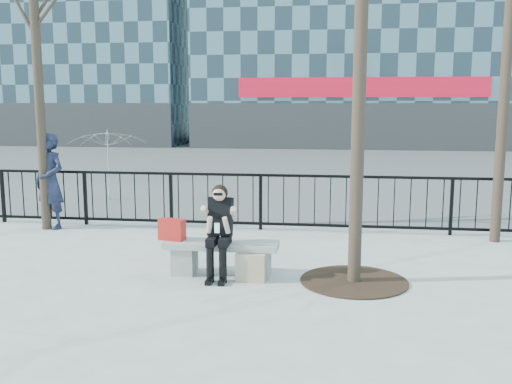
# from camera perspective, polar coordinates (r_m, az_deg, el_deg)

# --- Properties ---
(ground) EXTENTS (120.00, 120.00, 0.00)m
(ground) POSITION_cam_1_polar(r_m,az_deg,el_deg) (8.41, -3.46, -8.23)
(ground) COLOR gray
(ground) RESTS_ON ground
(street_surface) EXTENTS (60.00, 23.00, 0.01)m
(street_surface) POSITION_cam_1_polar(r_m,az_deg,el_deg) (23.06, 3.66, 2.84)
(street_surface) COLOR #474747
(street_surface) RESTS_ON ground
(railing) EXTENTS (14.00, 0.06, 1.10)m
(railing) POSITION_cam_1_polar(r_m,az_deg,el_deg) (11.16, -0.55, -0.96)
(railing) COLOR black
(railing) RESTS_ON ground
(tree_grate) EXTENTS (1.50, 1.50, 0.02)m
(tree_grate) POSITION_cam_1_polar(r_m,az_deg,el_deg) (8.17, 9.76, -8.77)
(tree_grate) COLOR black
(tree_grate) RESTS_ON ground
(bench_main) EXTENTS (1.65, 0.46, 0.49)m
(bench_main) POSITION_cam_1_polar(r_m,az_deg,el_deg) (8.32, -3.48, -6.25)
(bench_main) COLOR slate
(bench_main) RESTS_ON ground
(seated_woman) EXTENTS (0.50, 0.64, 1.34)m
(seated_woman) POSITION_cam_1_polar(r_m,az_deg,el_deg) (8.08, -3.72, -4.02)
(seated_woman) COLOR black
(seated_woman) RESTS_ON ground
(handbag) EXTENTS (0.40, 0.25, 0.31)m
(handbag) POSITION_cam_1_polar(r_m,az_deg,el_deg) (8.43, -8.40, -3.73)
(handbag) COLOR red
(handbag) RESTS_ON bench_main
(shopping_bag) EXTENTS (0.42, 0.18, 0.39)m
(shopping_bag) POSITION_cam_1_polar(r_m,az_deg,el_deg) (8.03, -0.55, -7.58)
(shopping_bag) COLOR #CCB390
(shopping_bag) RESTS_ON ground
(standing_man) EXTENTS (0.81, 0.68, 1.89)m
(standing_man) POSITION_cam_1_polar(r_m,az_deg,el_deg) (11.90, -19.91, 1.04)
(standing_man) COLOR black
(standing_man) RESTS_ON ground
(vendor_umbrella) EXTENTS (2.63, 2.65, 1.81)m
(vendor_umbrella) POSITION_cam_1_polar(r_m,az_deg,el_deg) (14.85, -14.53, 2.63)
(vendor_umbrella) COLOR yellow
(vendor_umbrella) RESTS_ON ground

